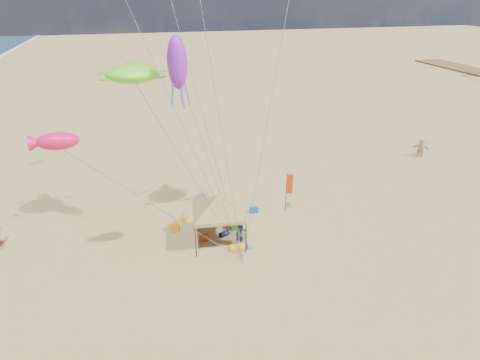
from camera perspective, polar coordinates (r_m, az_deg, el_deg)
The scene contains 18 objects.
ground at distance 23.57m, azimuth 1.92°, elevation -11.90°, with size 280.00×280.00×0.00m, color tan.
canopy_tent at distance 23.98m, azimuth -3.18°, elevation -2.46°, with size 5.96×5.96×3.70m.
feather_flag at distance 27.99m, azimuth 6.95°, elevation -0.89°, with size 0.42×0.19×2.92m.
cooler_red at distance 25.55m, azimuth -5.12°, elevation -8.16°, with size 0.54×0.38×0.38m, color #AF420E.
cooler_blue at distance 28.44m, azimuth 2.02°, elevation -4.29°, with size 0.54×0.38×0.38m, color #163DB3.
bag_navy at distance 25.85m, azimuth -2.27°, elevation -7.65°, with size 0.36×0.36×0.60m, color #0C0C35.
bag_orange at distance 27.76m, azimuth -7.92°, elevation -5.37°, with size 0.36×0.36×0.60m, color orange.
chair_green at distance 26.50m, azimuth -0.76°, elevation -6.30°, with size 0.50×0.50×0.70m, color #1A8A19.
chair_yellow at distance 26.59m, azimuth -9.27°, elevation -6.54°, with size 0.50×0.50×0.70m, color orange.
crate_grey at distance 24.74m, azimuth 1.46°, elevation -9.45°, with size 0.34×0.30×0.28m, color gray.
beach_cart at distance 24.55m, azimuth -0.34°, elevation -9.57°, with size 0.90×0.50×0.24m, color yellow.
person_near_a at distance 26.80m, azimuth -3.38°, elevation -4.51°, with size 0.67×0.44×1.85m, color tan.
person_near_b at distance 24.55m, azimuth 0.22°, elevation -7.58°, with size 0.89×0.69×1.82m, color #3B4250.
person_near_c at distance 26.52m, azimuth -1.16°, elevation -5.11°, with size 1.05×0.60×1.62m, color silver.
person_far_c at distance 41.27m, azimuth 24.30°, elevation 4.16°, with size 1.62×0.52×1.74m, color tan.
turtle_kite at distance 23.80m, azimuth -15.02°, elevation 14.32°, with size 2.96×2.36×0.99m, color #79FF29.
fish_kite at distance 20.97m, azimuth -24.50°, elevation 5.07°, with size 1.95×0.97×0.86m, color #F31656.
squid_kite at distance 22.36m, azimuth -8.92°, elevation 16.13°, with size 1.07×1.07×2.79m, color purple.
Camera 1 is at (-5.55, -17.90, 14.29)m, focal length 30.02 mm.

